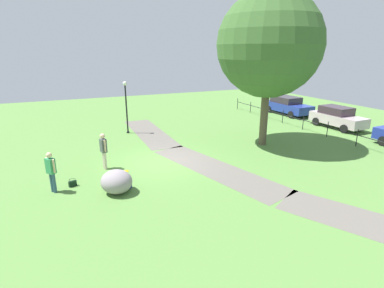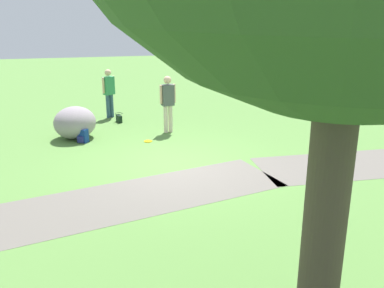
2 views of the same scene
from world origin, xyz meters
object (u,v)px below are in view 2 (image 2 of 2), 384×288
object	(u,v)px
lawn_boulder	(75,123)
man_near_boulder	(168,100)
handbag_on_grass	(119,118)
woman_with_handbag	(109,90)
backpack_by_boulder	(83,136)
frisbee_on_grass	(148,141)

from	to	relation	value
lawn_boulder	man_near_boulder	size ratio (longest dim) A/B	0.98
man_near_boulder	handbag_on_grass	size ratio (longest dim) A/B	5.23
woman_with_handbag	backpack_by_boulder	world-z (taller)	woman_with_handbag
handbag_on_grass	woman_with_handbag	bearing A→B (deg)	-69.57
handbag_on_grass	backpack_by_boulder	bearing A→B (deg)	61.03
man_near_boulder	frisbee_on_grass	distance (m)	1.53
woman_with_handbag	man_near_boulder	world-z (taller)	man_near_boulder
woman_with_handbag	man_near_boulder	bearing A→B (deg)	126.83
woman_with_handbag	frisbee_on_grass	distance (m)	3.45
lawn_boulder	woman_with_handbag	xyz separation A→B (m)	(-1.11, -2.34, 0.51)
handbag_on_grass	backpack_by_boulder	distance (m)	2.40
lawn_boulder	handbag_on_grass	size ratio (longest dim) A/B	5.14
woman_with_handbag	backpack_by_boulder	distance (m)	3.07
lawn_boulder	handbag_on_grass	distance (m)	2.15
man_near_boulder	frisbee_on_grass	bearing A→B (deg)	48.89
lawn_boulder	backpack_by_boulder	world-z (taller)	lawn_boulder
frisbee_on_grass	man_near_boulder	bearing A→B (deg)	-131.11
handbag_on_grass	man_near_boulder	bearing A→B (deg)	132.67
man_near_boulder	lawn_boulder	bearing A→B (deg)	0.80
backpack_by_boulder	woman_with_handbag	bearing A→B (deg)	-107.53
man_near_boulder	handbag_on_grass	xyz separation A→B (m)	(1.46, -1.58, -0.90)
lawn_boulder	backpack_by_boulder	bearing A→B (deg)	114.17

